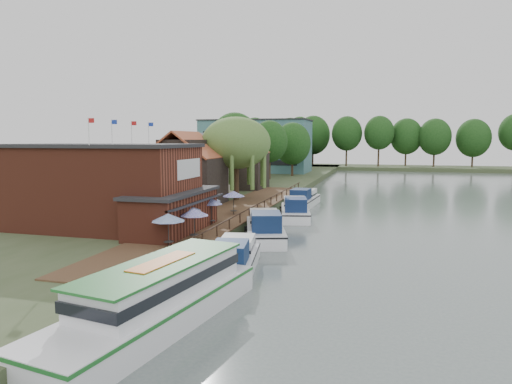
% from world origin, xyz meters
% --- Properties ---
extents(ground, '(260.00, 260.00, 0.00)m').
position_xyz_m(ground, '(0.00, 0.00, 0.00)').
color(ground, '#505D5B').
rests_on(ground, ground).
extents(land_bank, '(50.00, 140.00, 1.00)m').
position_xyz_m(land_bank, '(-30.00, 35.00, 0.50)').
color(land_bank, '#384728').
rests_on(land_bank, ground).
extents(quay_deck, '(6.00, 50.00, 0.10)m').
position_xyz_m(quay_deck, '(-8.00, 10.00, 1.05)').
color(quay_deck, '#47301E').
rests_on(quay_deck, land_bank).
extents(quay_rail, '(0.20, 49.00, 1.00)m').
position_xyz_m(quay_rail, '(-5.30, 10.50, 1.50)').
color(quay_rail, black).
rests_on(quay_rail, land_bank).
extents(pub, '(20.00, 11.00, 7.30)m').
position_xyz_m(pub, '(-14.00, -1.00, 4.65)').
color(pub, maroon).
rests_on(pub, land_bank).
extents(hotel_block, '(25.40, 12.40, 12.30)m').
position_xyz_m(hotel_block, '(-22.00, 70.00, 7.15)').
color(hotel_block, '#38666B').
rests_on(hotel_block, land_bank).
extents(cottage_a, '(8.60, 7.60, 8.50)m').
position_xyz_m(cottage_a, '(-15.00, 14.00, 5.25)').
color(cottage_a, black).
rests_on(cottage_a, land_bank).
extents(cottage_b, '(9.60, 8.60, 8.50)m').
position_xyz_m(cottage_b, '(-18.00, 24.00, 5.25)').
color(cottage_b, beige).
rests_on(cottage_b, land_bank).
extents(cottage_c, '(7.60, 7.60, 8.50)m').
position_xyz_m(cottage_c, '(-14.00, 33.00, 5.25)').
color(cottage_c, black).
rests_on(cottage_c, land_bank).
extents(willow, '(8.60, 8.60, 10.43)m').
position_xyz_m(willow, '(-10.50, 19.00, 6.21)').
color(willow, '#476B2D').
rests_on(willow, land_bank).
extents(umbrella_0, '(2.39, 2.39, 2.38)m').
position_xyz_m(umbrella_0, '(-7.34, -6.25, 2.29)').
color(umbrella_0, '#1B4898').
rests_on(umbrella_0, quay_deck).
extents(umbrella_1, '(2.23, 2.23, 2.38)m').
position_xyz_m(umbrella_1, '(-6.53, -3.58, 2.29)').
color(umbrella_1, '#201A93').
rests_on(umbrella_1, quay_deck).
extents(umbrella_2, '(2.42, 2.42, 2.38)m').
position_xyz_m(umbrella_2, '(-8.00, -1.65, 2.29)').
color(umbrella_2, navy).
rests_on(umbrella_2, quay_deck).
extents(umbrella_3, '(2.05, 2.05, 2.38)m').
position_xyz_m(umbrella_3, '(-7.46, 2.43, 2.29)').
color(umbrella_3, navy).
rests_on(umbrella_3, quay_deck).
extents(umbrella_4, '(2.17, 2.17, 2.38)m').
position_xyz_m(umbrella_4, '(-8.28, 4.08, 2.29)').
color(umbrella_4, navy).
rests_on(umbrella_4, quay_deck).
extents(umbrella_5, '(2.32, 2.32, 2.38)m').
position_xyz_m(umbrella_5, '(-7.31, 8.29, 2.29)').
color(umbrella_5, navy).
rests_on(umbrella_5, quay_deck).
extents(cruiser_0, '(4.66, 9.93, 2.30)m').
position_xyz_m(cruiser_0, '(-2.22, -7.11, 1.15)').
color(cruiser_0, white).
rests_on(cruiser_0, ground).
extents(cruiser_1, '(6.43, 11.23, 2.62)m').
position_xyz_m(cruiser_1, '(-2.70, 2.93, 1.31)').
color(cruiser_1, white).
rests_on(cruiser_1, ground).
extents(cruiser_2, '(5.40, 10.66, 2.48)m').
position_xyz_m(cruiser_2, '(-2.09, 13.98, 1.24)').
color(cruiser_2, white).
rests_on(cruiser_2, ground).
extents(cruiser_3, '(3.66, 10.05, 2.40)m').
position_xyz_m(cruiser_3, '(-2.72, 23.56, 1.20)').
color(cruiser_3, white).
rests_on(cruiser_3, ground).
extents(tour_boat, '(6.00, 14.12, 2.98)m').
position_xyz_m(tour_boat, '(-2.95, -16.66, 1.49)').
color(tour_boat, silver).
rests_on(tour_boat, ground).
extents(swan, '(0.44, 0.44, 0.44)m').
position_xyz_m(swan, '(-4.50, -13.22, 0.22)').
color(swan, white).
rests_on(swan, ground).
extents(bank_tree_0, '(8.82, 8.82, 12.33)m').
position_xyz_m(bank_tree_0, '(-17.93, 41.29, 7.16)').
color(bank_tree_0, '#143811').
rests_on(bank_tree_0, land_bank).
extents(bank_tree_1, '(6.98, 6.98, 11.26)m').
position_xyz_m(bank_tree_1, '(-13.95, 50.51, 6.63)').
color(bank_tree_1, '#143811').
rests_on(bank_tree_1, land_bank).
extents(bank_tree_2, '(7.67, 7.67, 11.18)m').
position_xyz_m(bank_tree_2, '(-11.13, 59.19, 6.59)').
color(bank_tree_2, '#143811').
rests_on(bank_tree_2, land_bank).
extents(bank_tree_3, '(6.15, 6.15, 13.32)m').
position_xyz_m(bank_tree_3, '(-13.09, 78.83, 7.66)').
color(bank_tree_3, '#143811').
rests_on(bank_tree_3, land_bank).
extents(bank_tree_4, '(8.06, 8.06, 11.68)m').
position_xyz_m(bank_tree_4, '(-17.13, 85.89, 6.84)').
color(bank_tree_4, '#143811').
rests_on(bank_tree_4, land_bank).
extents(bank_tree_5, '(8.58, 8.58, 12.04)m').
position_xyz_m(bank_tree_5, '(-17.02, 95.12, 7.02)').
color(bank_tree_5, '#143811').
rests_on(bank_tree_5, land_bank).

